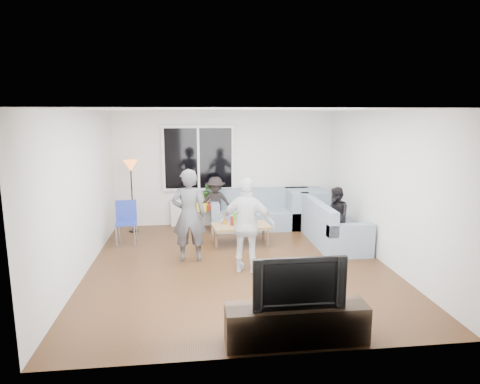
{
  "coord_description": "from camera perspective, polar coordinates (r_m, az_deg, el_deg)",
  "views": [
    {
      "loc": [
        -0.76,
        -6.71,
        2.54
      ],
      "look_at": [
        0.1,
        0.6,
        1.15
      ],
      "focal_mm": 31.08,
      "sensor_mm": 36.0,
      "label": 1
    }
  ],
  "objects": [
    {
      "name": "wall_back",
      "position": [
        9.59,
        -2.12,
        3.27
      ],
      "size": [
        5.0,
        0.04,
        2.6
      ],
      "primitive_type": "cube",
      "color": "silver",
      "rests_on": "ground"
    },
    {
      "name": "bottle_b",
      "position": [
        8.04,
        -0.74,
        -3.75
      ],
      "size": [
        0.08,
        0.08,
        0.27
      ],
      "primitive_type": "cylinder",
      "color": "#419E1C",
      "rests_on": "coffee_table"
    },
    {
      "name": "window_glass",
      "position": [
        9.41,
        -5.73,
        4.61
      ],
      "size": [
        1.5,
        0.02,
        1.35
      ],
      "primitive_type": "cube",
      "color": "black",
      "rests_on": "window_frame"
    },
    {
      "name": "radiator",
      "position": [
        9.62,
        -5.59,
        -2.75
      ],
      "size": [
        1.3,
        0.12,
        0.62
      ],
      "primitive_type": "cube",
      "color": "silver",
      "rests_on": "floor"
    },
    {
      "name": "coffee_table",
      "position": [
        8.21,
        0.11,
        -5.85
      ],
      "size": [
        1.16,
        0.71,
        0.4
      ],
      "primitive_type": "cube",
      "rotation": [
        0.0,
        0.0,
        0.1
      ],
      "color": "#A3864F",
      "rests_on": "floor"
    },
    {
      "name": "wall_left",
      "position": [
        7.04,
        -21.06,
        -0.17
      ],
      "size": [
        0.04,
        5.5,
        2.6
      ],
      "primitive_type": "cube",
      "color": "silver",
      "rests_on": "ground"
    },
    {
      "name": "player_right",
      "position": [
        6.68,
        1.01,
        -4.6
      ],
      "size": [
        0.98,
        0.65,
        1.55
      ],
      "primitive_type": "imported",
      "rotation": [
        0.0,
        0.0,
        2.81
      ],
      "color": "silver",
      "rests_on": "floor"
    },
    {
      "name": "bottle_a",
      "position": [
        8.2,
        -2.15,
        -3.67
      ],
      "size": [
        0.07,
        0.07,
        0.21
      ],
      "primitive_type": "cylinder",
      "color": "#BF720B",
      "rests_on": "coffee_table"
    },
    {
      "name": "television",
      "position": [
        4.72,
        7.89,
        -11.9
      ],
      "size": [
        1.03,
        0.14,
        0.59
      ],
      "primitive_type": "imported",
      "color": "black",
      "rests_on": "tv_console"
    },
    {
      "name": "floor_lamp",
      "position": [
        9.25,
        -14.6,
        -0.61
      ],
      "size": [
        0.32,
        0.32,
        1.56
      ],
      "primitive_type": null,
      "color": "orange",
      "rests_on": "floor"
    },
    {
      "name": "sofa_corner",
      "position": [
        9.58,
        9.06,
        -2.19
      ],
      "size": [
        0.85,
        0.85,
        0.85
      ],
      "primitive_type": "cube",
      "color": "gray",
      "rests_on": "floor"
    },
    {
      "name": "ceiling",
      "position": [
        6.75,
        -0.25,
        11.37
      ],
      "size": [
        5.0,
        5.5,
        0.04
      ],
      "primitive_type": "cube",
      "color": "white",
      "rests_on": "ground"
    },
    {
      "name": "window_frame",
      "position": [
        9.45,
        -5.73,
        4.64
      ],
      "size": [
        1.62,
        0.06,
        1.47
      ],
      "primitive_type": "cube",
      "color": "white",
      "rests_on": "wall_back"
    },
    {
      "name": "side_chair",
      "position": [
        8.43,
        -15.34,
        -4.2
      ],
      "size": [
        0.44,
        0.44,
        0.86
      ],
      "primitive_type": null,
      "rotation": [
        0.0,
        0.0,
        0.1
      ],
      "color": "#233599",
      "rests_on": "floor"
    },
    {
      "name": "cushion_red",
      "position": [
        9.27,
        -4.35,
        -1.98
      ],
      "size": [
        0.46,
        0.43,
        0.13
      ],
      "primitive_type": "cube",
      "rotation": [
        0.0,
        0.0,
        -0.48
      ],
      "color": "maroon",
      "rests_on": "sofa_back_section"
    },
    {
      "name": "sofa_right_section",
      "position": [
        8.48,
        12.7,
        -4.02
      ],
      "size": [
        2.0,
        0.85,
        0.85
      ],
      "primitive_type": null,
      "rotation": [
        0.0,
        0.0,
        1.57
      ],
      "color": "gray",
      "rests_on": "floor"
    },
    {
      "name": "window_mullion",
      "position": [
        9.4,
        -5.73,
        4.6
      ],
      "size": [
        0.05,
        0.03,
        1.35
      ],
      "primitive_type": "cube",
      "color": "white",
      "rests_on": "window_frame"
    },
    {
      "name": "pitcher",
      "position": [
        8.1,
        -0.75,
        -3.99
      ],
      "size": [
        0.17,
        0.17,
        0.17
      ],
      "primitive_type": "cylinder",
      "color": "maroon",
      "rests_on": "coffee_table"
    },
    {
      "name": "spectator_right",
      "position": [
        8.32,
        13.05,
        -3.27
      ],
      "size": [
        0.44,
        0.57,
        1.15
      ],
      "primitive_type": "imported",
      "rotation": [
        0.0,
        0.0,
        -1.55
      ],
      "color": "black",
      "rests_on": "floor"
    },
    {
      "name": "spectator_back",
      "position": [
        9.23,
        -3.39,
        -1.53
      ],
      "size": [
        0.81,
        0.53,
        1.18
      ],
      "primitive_type": "imported",
      "rotation": [
        0.0,
        0.0,
        -0.12
      ],
      "color": "black",
      "rests_on": "floor"
    },
    {
      "name": "vase",
      "position": [
        9.51,
        -7.81,
        -0.57
      ],
      "size": [
        0.16,
        0.16,
        0.16
      ],
      "primitive_type": "imported",
      "rotation": [
        0.0,
        0.0,
        -0.09
      ],
      "color": "silver",
      "rests_on": "radiator"
    },
    {
      "name": "wall_front",
      "position": [
        4.2,
        4.08,
        -6.53
      ],
      "size": [
        5.0,
        0.04,
        2.6
      ],
      "primitive_type": "cube",
      "color": "silver",
      "rests_on": "ground"
    },
    {
      "name": "potted_plant",
      "position": [
        9.49,
        -4.5,
        0.19
      ],
      "size": [
        0.25,
        0.22,
        0.39
      ],
      "primitive_type": "imported",
      "rotation": [
        0.0,
        0.0,
        -0.27
      ],
      "color": "#295F26",
      "rests_on": "radiator"
    },
    {
      "name": "player_left",
      "position": [
        7.23,
        -7.02,
        -3.21
      ],
      "size": [
        0.6,
        0.4,
        1.62
      ],
      "primitive_type": "imported",
      "rotation": [
        0.0,
        0.0,
        3.13
      ],
      "color": "#444449",
      "rests_on": "floor"
    },
    {
      "name": "floor",
      "position": [
        7.22,
        -0.23,
        -10.07
      ],
      "size": [
        5.0,
        5.5,
        0.04
      ],
      "primitive_type": "cube",
      "color": "#56351C",
      "rests_on": "ground"
    },
    {
      "name": "tv_console",
      "position": [
        4.94,
        7.73,
        -17.45
      ],
      "size": [
        1.6,
        0.4,
        0.44
      ],
      "primitive_type": "cube",
      "color": "#2E2217",
      "rests_on": "floor"
    },
    {
      "name": "bottle_d",
      "position": [
        8.1,
        1.57,
        -3.68
      ],
      "size": [
        0.07,
        0.07,
        0.26
      ],
      "primitive_type": "cylinder",
      "color": "#C54311",
      "rests_on": "coffee_table"
    },
    {
      "name": "cushion_yellow",
      "position": [
        9.19,
        -5.69,
        -2.12
      ],
      "size": [
        0.44,
        0.39,
        0.14
      ],
      "primitive_type": "cube",
      "rotation": [
        0.0,
        0.0,
        -0.2
      ],
      "color": "gold",
      "rests_on": "sofa_back_section"
    },
    {
      "name": "sofa_back_section",
      "position": [
        9.35,
        3.01,
        -2.38
      ],
      "size": [
        2.3,
        0.85,
        0.85
      ],
      "primitive_type": null,
      "color": "gray",
      "rests_on": "floor"
    },
    {
      "name": "wall_right",
      "position": [
        7.57,
        19.07,
        0.68
      ],
      "size": [
        0.04,
        5.5,
        2.6
      ],
      "primitive_type": "cube",
      "color": "silver",
      "rests_on": "ground"
    }
  ]
}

